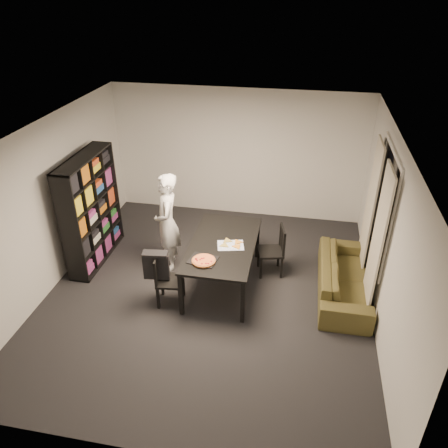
% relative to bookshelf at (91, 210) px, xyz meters
% --- Properties ---
extents(room, '(5.01, 5.51, 2.61)m').
position_rel_bookshelf_xyz_m(room, '(2.16, -0.60, 0.35)').
color(room, black).
rests_on(room, ground).
extents(window_pane, '(0.02, 1.40, 1.60)m').
position_rel_bookshelf_xyz_m(window_pane, '(4.64, -0.00, 0.55)').
color(window_pane, black).
rests_on(window_pane, room).
extents(window_frame, '(0.03, 1.52, 1.72)m').
position_rel_bookshelf_xyz_m(window_frame, '(4.64, -0.00, 0.55)').
color(window_frame, white).
rests_on(window_frame, room).
extents(curtain_left, '(0.03, 0.70, 2.25)m').
position_rel_bookshelf_xyz_m(curtain_left, '(4.56, -0.52, 0.20)').
color(curtain_left, beige).
rests_on(curtain_left, room).
extents(curtain_right, '(0.03, 0.70, 2.25)m').
position_rel_bookshelf_xyz_m(curtain_right, '(4.56, 0.52, 0.20)').
color(curtain_right, beige).
rests_on(curtain_right, room).
extents(bookshelf, '(0.35, 1.50, 1.90)m').
position_rel_bookshelf_xyz_m(bookshelf, '(0.00, 0.00, 0.00)').
color(bookshelf, black).
rests_on(bookshelf, room).
extents(dining_table, '(1.01, 1.82, 0.76)m').
position_rel_bookshelf_xyz_m(dining_table, '(2.33, -0.31, -0.26)').
color(dining_table, black).
rests_on(dining_table, room).
extents(chair_left, '(0.43, 0.43, 0.84)m').
position_rel_bookshelf_xyz_m(chair_left, '(1.56, -0.94, -0.47)').
color(chair_left, black).
rests_on(chair_left, room).
extents(chair_right, '(0.48, 0.48, 0.86)m').
position_rel_bookshelf_xyz_m(chair_right, '(3.13, 0.14, -0.46)').
color(chair_right, black).
rests_on(chair_right, room).
extents(draped_jacket, '(0.39, 0.21, 0.46)m').
position_rel_bookshelf_xyz_m(draped_jacket, '(1.45, -0.96, -0.26)').
color(draped_jacket, black).
rests_on(draped_jacket, chair_left).
extents(person, '(0.58, 0.72, 1.71)m').
position_rel_bookshelf_xyz_m(person, '(1.34, -0.01, -0.09)').
color(person, silver).
rests_on(person, room).
extents(baking_tray, '(0.45, 0.38, 0.01)m').
position_rel_bookshelf_xyz_m(baking_tray, '(2.13, -0.82, -0.19)').
color(baking_tray, black).
rests_on(baking_tray, dining_table).
extents(pepperoni_pizza, '(0.35, 0.35, 0.03)m').
position_rel_bookshelf_xyz_m(pepperoni_pizza, '(2.15, -0.86, -0.17)').
color(pepperoni_pizza, '#95532B').
rests_on(pepperoni_pizza, dining_table).
extents(kitchen_towel, '(0.46, 0.38, 0.01)m').
position_rel_bookshelf_xyz_m(kitchen_towel, '(2.46, -0.35, -0.19)').
color(kitchen_towel, white).
rests_on(kitchen_towel, dining_table).
extents(pizza_slices, '(0.44, 0.40, 0.01)m').
position_rel_bookshelf_xyz_m(pizza_slices, '(2.46, -0.31, -0.18)').
color(pizza_slices, '#DD8345').
rests_on(pizza_slices, dining_table).
extents(sofa, '(0.75, 1.93, 0.56)m').
position_rel_bookshelf_xyz_m(sofa, '(4.24, -0.20, -0.67)').
color(sofa, '#42431B').
rests_on(sofa, room).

